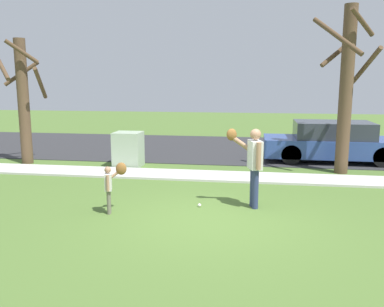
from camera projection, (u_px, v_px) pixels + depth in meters
name	position (u px, v px, depth m)	size (l,w,h in m)	color
ground_plane	(225.00, 178.00, 11.36)	(48.00, 48.00, 0.00)	#4C6B2D
sidewalk_strip	(225.00, 176.00, 11.45)	(36.00, 1.20, 0.06)	beige
road_surface	(234.00, 148.00, 16.32)	(36.00, 6.80, 0.02)	#2D2D30
person_adult	(253.00, 160.00, 8.58)	(0.80, 0.58, 1.70)	navy
person_child	(112.00, 181.00, 8.28)	(0.43, 0.48, 1.03)	#6B6656
baseball	(199.00, 205.00, 8.77)	(0.07, 0.07, 0.07)	white
utility_cabinet	(128.00, 149.00, 12.86)	(0.85, 0.78, 1.09)	#9EB293
street_tree_near	(346.00, 86.00, 11.57)	(1.84, 1.88, 4.77)	brown
street_tree_far	(23.00, 97.00, 13.05)	(1.84, 1.87, 4.00)	brown
parked_wagon_blue	(332.00, 142.00, 13.61)	(4.50, 1.80, 1.33)	#2D478C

